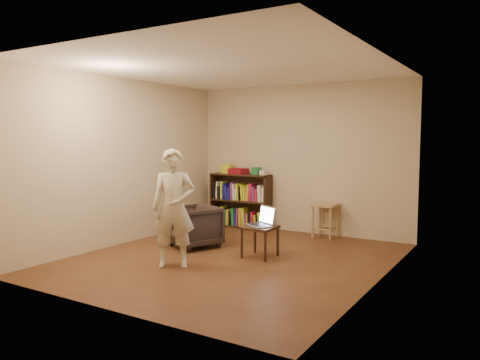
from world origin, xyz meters
The scene contains 15 objects.
floor centered at (0.00, 0.00, 0.00)m, with size 4.50×4.50×0.00m, color #472416.
ceiling centered at (0.00, 0.00, 2.60)m, with size 4.50×4.50×0.00m, color white.
wall_back centered at (0.00, 2.25, 1.30)m, with size 4.00×4.00×0.00m, color #C1AD92.
wall_left centered at (-2.00, 0.00, 1.30)m, with size 4.50×4.50×0.00m, color #C1AD92.
wall_right centered at (2.00, 0.00, 1.30)m, with size 4.50×4.50×0.00m, color #C1AD92.
bookshelf centered at (-1.14, 2.09, 0.44)m, with size 1.20×0.30×1.00m.
box_yellow centered at (-1.44, 2.09, 1.08)m, with size 0.21×0.15×0.17m, color #C3D225.
red_cloth centered at (-1.17, 2.06, 1.05)m, with size 0.32×0.24×0.11m, color maroon.
box_green centered at (-0.81, 2.10, 1.07)m, with size 0.14×0.14×0.14m, color #1E733C.
box_white centered at (-0.67, 2.11, 1.04)m, with size 0.11×0.11×0.09m, color silver.
stool centered at (0.56, 2.03, 0.46)m, with size 0.40×0.40×0.57m.
armchair centered at (-0.89, 0.31, 0.32)m, with size 0.68×0.70×0.63m, color black.
side_table centered at (0.27, 0.30, 0.36)m, with size 0.43×0.43×0.44m.
laptop centered at (0.27, 0.34, 0.50)m, with size 0.47×0.44×0.27m.
person centered at (-0.45, -0.70, 0.76)m, with size 0.56×0.37×1.53m, color beige.
Camera 1 is at (3.40, -5.33, 1.65)m, focal length 35.00 mm.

